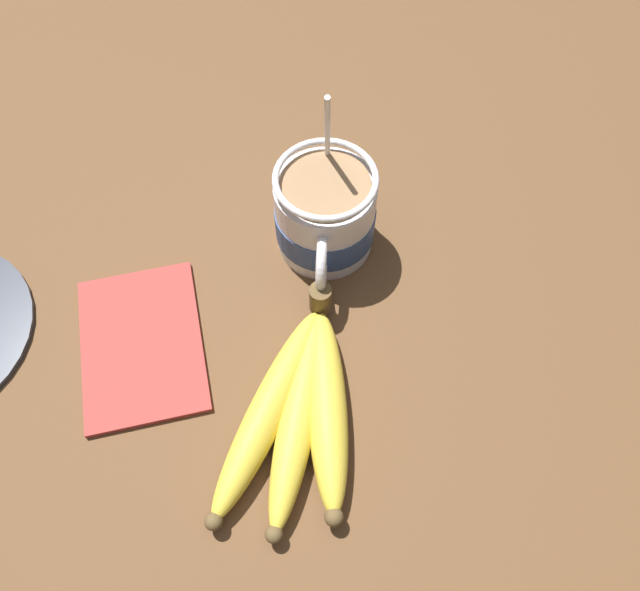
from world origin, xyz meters
The scene contains 4 objects.
table centered at (0.00, 0.00, 1.29)cm, with size 120.33×120.33×2.59cm.
coffee_mug centered at (-9.29, 1.17, 6.83)cm, with size 13.52×9.42×16.82cm.
banana_bunch centered at (8.54, -0.09, 4.19)cm, with size 21.38×12.09×4.06cm.
napkin centered at (2.88, -14.49, 2.89)cm, with size 17.34×14.27×0.60cm.
Camera 1 is at (25.65, 2.65, 53.12)cm, focal length 35.00 mm.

